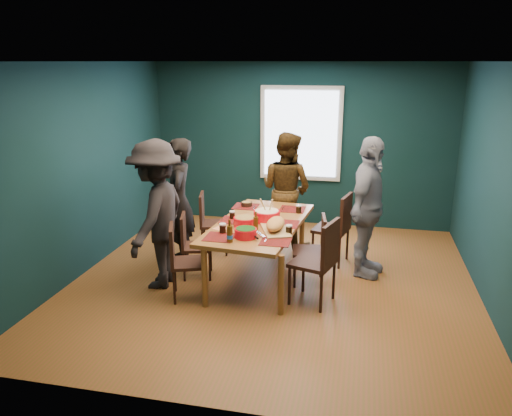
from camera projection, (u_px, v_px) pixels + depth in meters
The scene contains 26 objects.
room at pixel (278, 172), 6.24m from camera, with size 5.01×5.01×2.71m.
dining_table at pixel (259, 228), 6.30m from camera, with size 1.19×2.07×0.75m.
chair_left_far at pixel (209, 218), 7.22m from camera, with size 0.48×0.48×0.88m.
chair_left_mid at pixel (191, 241), 6.40m from camera, with size 0.46×0.46×0.84m.
chair_left_near at pixel (181, 256), 5.80m from camera, with size 0.52×0.52×0.90m.
chair_right_far at pixel (338, 224), 6.81m from camera, with size 0.54×0.54×0.98m.
chair_right_mid at pixel (315, 245), 6.20m from camera, with size 0.45×0.45×0.87m.
chair_right_near at pixel (321, 256), 5.63m from camera, with size 0.57×0.57×1.01m.
person_far_left at pixel (179, 202), 6.79m from camera, with size 0.63×0.41×1.73m, color black.
person_back at pixel (286, 189), 7.46m from camera, with size 0.84×0.65×1.72m, color black.
person_right at pixel (368, 208), 6.34m from camera, with size 1.07×0.44×1.82m, color silver.
person_near_left at pixel (157, 215), 6.05m from camera, with size 1.18×0.68×1.83m, color black.
bowl_salad at pixel (245, 221), 6.12m from camera, with size 0.28×0.28×0.12m.
bowl_dumpling at pixel (267, 215), 6.31m from camera, with size 0.34×0.34×0.31m.
bowl_herbs at pixel (246, 233), 5.72m from camera, with size 0.26×0.26×0.11m.
cutting_board at pixel (275, 225), 5.94m from camera, with size 0.47×0.73×0.16m.
small_bowl at pixel (247, 204), 6.96m from camera, with size 0.16×0.16×0.06m.
beer_bottle_a at pixel (230, 234), 5.57m from camera, with size 0.07×0.07×0.26m.
beer_bottle_b at pixel (256, 223), 5.96m from camera, with size 0.06×0.06×0.23m.
cola_glass_a at pixel (223, 228), 5.87m from camera, with size 0.08×0.08×0.12m.
cola_glass_b at pixel (289, 229), 5.84m from camera, with size 0.08×0.08×0.11m.
cola_glass_c at pixel (299, 209), 6.65m from camera, with size 0.08×0.08×0.11m.
cola_glass_d at pixel (232, 214), 6.40m from camera, with size 0.07×0.07×0.10m.
napkin_a at pixel (291, 224), 6.19m from camera, with size 0.14×0.14×0.00m, color #E58460.
napkin_b at pixel (221, 228), 6.04m from camera, with size 0.16×0.16×0.00m, color #E58460.
napkin_c at pixel (273, 242), 5.60m from camera, with size 0.12×0.12×0.00m, color #E58460.
Camera 1 is at (1.03, -5.77, 2.71)m, focal length 35.00 mm.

